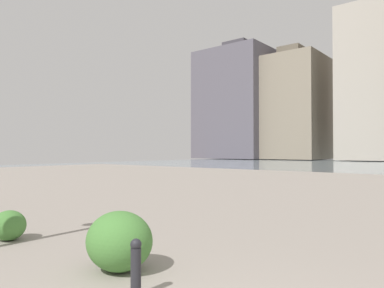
{
  "coord_description": "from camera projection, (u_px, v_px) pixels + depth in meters",
  "views": [
    {
      "loc": [
        -1.55,
        1.78,
        1.67
      ],
      "look_at": [
        6.04,
        -7.52,
        1.89
      ],
      "focal_mm": 33.42,
      "sensor_mm": 36.0,
      "label": 1
    }
  ],
  "objects": [
    {
      "name": "bollard_near",
      "position": [
        136.0,
        266.0,
        4.06
      ],
      "size": [
        0.13,
        0.13,
        0.66
      ],
      "color": "#232328",
      "rests_on": "ground"
    },
    {
      "name": "shrub_low",
      "position": [
        9.0,
        225.0,
        6.64
      ],
      "size": [
        0.65,
        0.59,
        0.55
      ],
      "color": "#477F38",
      "rests_on": "ground"
    },
    {
      "name": "shrub_wide",
      "position": [
        119.0,
        241.0,
        4.95
      ],
      "size": [
        0.97,
        0.87,
        0.83
      ],
      "color": "#477F38",
      "rests_on": "ground"
    },
    {
      "name": "building_slab",
      "position": [
        377.0,
        83.0,
        63.85
      ],
      "size": [
        11.9,
        11.58,
        29.7
      ],
      "color": "#B2A899",
      "rests_on": "ground"
    },
    {
      "name": "building_highrise",
      "position": [
        239.0,
        105.0,
        81.17
      ],
      "size": [
        15.94,
        15.16,
        26.32
      ],
      "color": "#5B5660",
      "rests_on": "ground"
    },
    {
      "name": "building_annex",
      "position": [
        292.0,
        108.0,
        74.38
      ],
      "size": [
        13.07,
        13.09,
        23.3
      ],
      "color": "gray",
      "rests_on": "ground"
    }
  ]
}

